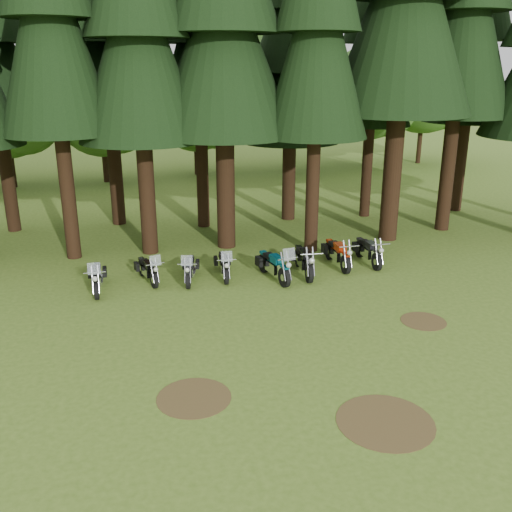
% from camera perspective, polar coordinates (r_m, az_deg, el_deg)
% --- Properties ---
extents(ground, '(120.00, 120.00, 0.00)m').
position_cam_1_polar(ground, '(16.36, 3.34, -8.90)').
color(ground, '#45661D').
rests_on(ground, ground).
extents(pine_front_4, '(4.95, 4.95, 16.33)m').
position_cam_1_polar(pine_front_4, '(23.33, -12.03, 23.80)').
color(pine_front_4, black).
rests_on(pine_front_4, ground).
extents(pine_back_2, '(4.85, 4.85, 16.30)m').
position_cam_1_polar(pine_back_2, '(28.28, -15.09, 22.60)').
color(pine_back_2, black).
rests_on(pine_back_2, ground).
extents(pine_back_3, '(4.35, 4.35, 16.20)m').
position_cam_1_polar(pine_back_3, '(27.12, -5.88, 23.16)').
color(pine_back_3, black).
rests_on(pine_back_3, ground).
extents(pine_back_4, '(4.94, 4.94, 13.78)m').
position_cam_1_polar(pine_back_4, '(28.34, 3.55, 20.09)').
color(pine_back_4, black).
rests_on(pine_back_4, ground).
extents(pine_back_5, '(3.94, 3.94, 16.33)m').
position_cam_1_polar(pine_back_5, '(29.52, 11.99, 22.66)').
color(pine_back_5, black).
rests_on(pine_back_5, ground).
extents(pine_back_6, '(4.59, 4.59, 16.58)m').
position_cam_1_polar(pine_back_6, '(32.07, 21.28, 21.80)').
color(pine_back_6, black).
rests_on(pine_back_6, ground).
extents(decid_2, '(6.72, 6.53, 8.40)m').
position_cam_1_polar(decid_2, '(39.13, -23.52, 13.43)').
color(decid_2, black).
rests_on(decid_2, ground).
extents(decid_3, '(6.12, 5.95, 7.65)m').
position_cam_1_polar(decid_3, '(39.05, -14.85, 13.67)').
color(decid_3, black).
rests_on(decid_3, ground).
extents(decid_4, '(5.93, 5.76, 7.41)m').
position_cam_1_polar(decid_4, '(40.69, -5.68, 14.16)').
color(decid_4, black).
rests_on(decid_4, ground).
extents(decid_5, '(8.45, 8.21, 10.56)m').
position_cam_1_polar(decid_5, '(41.53, 3.98, 16.87)').
color(decid_5, black).
rests_on(decid_5, ground).
extents(decid_6, '(7.06, 6.86, 8.82)m').
position_cam_1_polar(decid_6, '(45.19, 11.66, 15.40)').
color(decid_6, black).
rests_on(decid_6, ground).
extents(decid_7, '(8.44, 8.20, 10.55)m').
position_cam_1_polar(decid_7, '(47.14, 17.12, 16.34)').
color(decid_7, black).
rests_on(decid_7, ground).
extents(dirt_patch_0, '(1.80, 1.80, 0.01)m').
position_cam_1_polar(dirt_patch_0, '(14.10, -6.22, -13.90)').
color(dirt_patch_0, '#4C3D1E').
rests_on(dirt_patch_0, ground).
extents(dirt_patch_1, '(1.40, 1.40, 0.01)m').
position_cam_1_polar(dirt_patch_1, '(18.48, 16.40, -6.27)').
color(dirt_patch_1, '#4C3D1E').
rests_on(dirt_patch_1, ground).
extents(dirt_patch_2, '(2.20, 2.20, 0.01)m').
position_cam_1_polar(dirt_patch_2, '(13.52, 12.80, -15.87)').
color(dirt_patch_2, '#4C3D1E').
rests_on(dirt_patch_2, ground).
extents(motorcycle_0, '(0.42, 2.22, 1.40)m').
position_cam_1_polar(motorcycle_0, '(20.59, -15.63, -2.18)').
color(motorcycle_0, black).
rests_on(motorcycle_0, ground).
extents(motorcycle_1, '(0.75, 2.07, 1.30)m').
position_cam_1_polar(motorcycle_1, '(21.05, -10.76, -1.43)').
color(motorcycle_1, black).
rests_on(motorcycle_1, ground).
extents(motorcycle_2, '(0.70, 2.11, 1.33)m').
position_cam_1_polar(motorcycle_2, '(20.86, -6.65, -1.38)').
color(motorcycle_2, black).
rests_on(motorcycle_2, ground).
extents(motorcycle_3, '(0.47, 2.13, 1.34)m').
position_cam_1_polar(motorcycle_3, '(21.15, -3.23, -0.98)').
color(motorcycle_3, black).
rests_on(motorcycle_3, ground).
extents(motorcycle_4, '(0.76, 2.45, 1.54)m').
position_cam_1_polar(motorcycle_4, '(20.89, 1.81, -1.02)').
color(motorcycle_4, black).
rests_on(motorcycle_4, ground).
extents(motorcycle_5, '(0.44, 2.47, 1.00)m').
position_cam_1_polar(motorcycle_5, '(21.46, 4.80, -0.54)').
color(motorcycle_5, black).
rests_on(motorcycle_5, ground).
extents(motorcycle_6, '(0.33, 2.42, 0.99)m').
position_cam_1_polar(motorcycle_6, '(22.46, 8.14, 0.20)').
color(motorcycle_6, black).
rests_on(motorcycle_6, ground).
extents(motorcycle_7, '(0.33, 2.34, 0.95)m').
position_cam_1_polar(motorcycle_7, '(22.99, 11.15, 0.42)').
color(motorcycle_7, black).
rests_on(motorcycle_7, ground).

